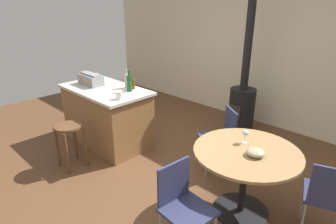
{
  "coord_description": "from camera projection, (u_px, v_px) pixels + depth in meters",
  "views": [
    {
      "loc": [
        2.25,
        -2.19,
        2.16
      ],
      "look_at": [
        -0.19,
        0.3,
        0.78
      ],
      "focal_mm": 30.47,
      "sensor_mm": 36.0,
      "label": 1
    }
  ],
  "objects": [
    {
      "name": "ground_plane",
      "position": [
        162.0,
        178.0,
        3.71
      ],
      "size": [
        8.8,
        8.8,
        0.0
      ],
      "primitive_type": "plane",
      "color": "brown"
    },
    {
      "name": "back_wall",
      "position": [
        269.0,
        50.0,
        4.95
      ],
      "size": [
        8.0,
        0.1,
        2.7
      ],
      "primitive_type": "cube",
      "color": "beige",
      "rests_on": "ground_plane"
    },
    {
      "name": "kitchen_island",
      "position": [
        107.0,
        115.0,
        4.5
      ],
      "size": [
        1.45,
        0.82,
        0.9
      ],
      "color": "olive",
      "rests_on": "ground_plane"
    },
    {
      "name": "wooden_stool",
      "position": [
        70.0,
        136.0,
        3.81
      ],
      "size": [
        0.36,
        0.36,
        0.62
      ],
      "color": "brown",
      "rests_on": "ground_plane"
    },
    {
      "name": "dining_table",
      "position": [
        245.0,
        166.0,
        2.91
      ],
      "size": [
        1.07,
        1.07,
        0.76
      ],
      "color": "black",
      "rests_on": "ground_plane"
    },
    {
      "name": "folding_chair_near",
      "position": [
        328.0,
        196.0,
        2.58
      ],
      "size": [
        0.51,
        0.51,
        0.86
      ],
      "color": "navy",
      "rests_on": "ground_plane"
    },
    {
      "name": "folding_chair_far",
      "position": [
        221.0,
        135.0,
        3.75
      ],
      "size": [
        0.56,
        0.56,
        0.85
      ],
      "color": "navy",
      "rests_on": "ground_plane"
    },
    {
      "name": "folding_chair_left",
      "position": [
        183.0,
        203.0,
        2.5
      ],
      "size": [
        0.43,
        0.43,
        0.85
      ],
      "color": "navy",
      "rests_on": "ground_plane"
    },
    {
      "name": "wood_stove",
      "position": [
        242.0,
        100.0,
        4.91
      ],
      "size": [
        0.44,
        0.45,
        2.24
      ],
      "color": "black",
      "rests_on": "ground_plane"
    },
    {
      "name": "toolbox",
      "position": [
        91.0,
        79.0,
        4.49
      ],
      "size": [
        0.44,
        0.23,
        0.18
      ],
      "color": "gray",
      "rests_on": "kitchen_island"
    },
    {
      "name": "bottle_0",
      "position": [
        127.0,
        81.0,
        4.32
      ],
      "size": [
        0.07,
        0.07,
        0.29
      ],
      "color": "#B7B2AD",
      "rests_on": "kitchen_island"
    },
    {
      "name": "bottle_1",
      "position": [
        129.0,
        83.0,
        4.16
      ],
      "size": [
        0.08,
        0.08,
        0.31
      ],
      "color": "#194C23",
      "rests_on": "kitchen_island"
    },
    {
      "name": "bottle_2",
      "position": [
        132.0,
        83.0,
        4.28
      ],
      "size": [
        0.08,
        0.08,
        0.22
      ],
      "color": "#603314",
      "rests_on": "kitchen_island"
    },
    {
      "name": "cup_0",
      "position": [
        97.0,
        76.0,
        4.8
      ],
      "size": [
        0.11,
        0.08,
        0.1
      ],
      "color": "#DB6651",
      "rests_on": "kitchen_island"
    },
    {
      "name": "cup_1",
      "position": [
        119.0,
        95.0,
        3.84
      ],
      "size": [
        0.12,
        0.09,
        0.11
      ],
      "color": "white",
      "rests_on": "kitchen_island"
    },
    {
      "name": "wine_glass",
      "position": [
        246.0,
        133.0,
        2.97
      ],
      "size": [
        0.07,
        0.07,
        0.14
      ],
      "color": "silver",
      "rests_on": "dining_table"
    },
    {
      "name": "serving_bowl",
      "position": [
        255.0,
        152.0,
        2.74
      ],
      "size": [
        0.18,
        0.18,
        0.07
      ],
      "primitive_type": "ellipsoid",
      "color": "tan",
      "rests_on": "dining_table"
    }
  ]
}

